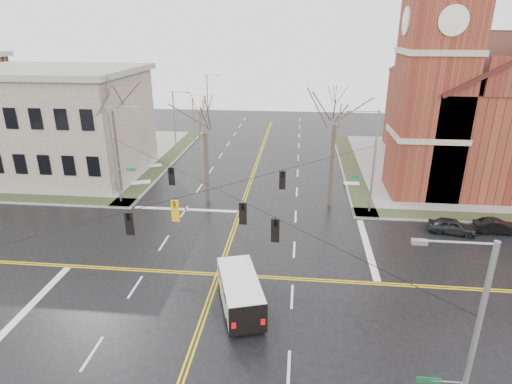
# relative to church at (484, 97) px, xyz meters

# --- Properties ---
(ground) EXTENTS (120.00, 120.00, 0.00)m
(ground) POSITION_rel_church_xyz_m (-24.76, -24.78, -8.43)
(ground) COLOR black
(ground) RESTS_ON ground
(sidewalks) EXTENTS (80.00, 80.00, 0.17)m
(sidewalks) POSITION_rel_church_xyz_m (-24.76, -24.78, -8.36)
(sidewalks) COLOR gray
(sidewalks) RESTS_ON ground
(road_markings) EXTENTS (100.00, 100.00, 0.01)m
(road_markings) POSITION_rel_church_xyz_m (-24.76, -24.78, -8.43)
(road_markings) COLOR gold
(road_markings) RESTS_ON ground
(church) EXTENTS (24.28, 27.48, 27.50)m
(church) POSITION_rel_church_xyz_m (0.00, 0.00, 0.00)
(church) COLOR maroon
(church) RESTS_ON ground
(civic_building_a) EXTENTS (18.00, 14.00, 11.00)m
(civic_building_a) POSITION_rel_church_xyz_m (-46.76, -4.78, -2.93)
(civic_building_a) COLOR gray
(civic_building_a) RESTS_ON ground
(signal_pole_ne) EXTENTS (2.75, 0.22, 9.00)m
(signal_pole_ne) POSITION_rel_church_xyz_m (-13.44, -13.28, -3.48)
(signal_pole_ne) COLOR gray
(signal_pole_ne) RESTS_ON ground
(signal_pole_nw) EXTENTS (2.75, 0.22, 9.00)m
(signal_pole_nw) POSITION_rel_church_xyz_m (-36.09, -13.28, -3.48)
(signal_pole_nw) COLOR gray
(signal_pole_nw) RESTS_ON ground
(signal_pole_se) EXTENTS (2.75, 0.22, 9.00)m
(signal_pole_se) POSITION_rel_church_xyz_m (-13.44, -36.28, -3.48)
(signal_pole_se) COLOR gray
(signal_pole_se) RESTS_ON ground
(span_wires) EXTENTS (23.02, 23.02, 0.03)m
(span_wires) POSITION_rel_church_xyz_m (-24.76, -24.78, -2.23)
(span_wires) COLOR black
(span_wires) RESTS_ON ground
(traffic_signals) EXTENTS (8.21, 8.26, 1.30)m
(traffic_signals) POSITION_rel_church_xyz_m (-24.76, -25.45, -2.98)
(traffic_signals) COLOR black
(traffic_signals) RESTS_ON ground
(streetlight_north_a) EXTENTS (2.30, 0.20, 8.00)m
(streetlight_north_a) POSITION_rel_church_xyz_m (-35.42, 3.22, -3.97)
(streetlight_north_a) COLOR gray
(streetlight_north_a) RESTS_ON ground
(streetlight_north_b) EXTENTS (2.30, 0.20, 8.00)m
(streetlight_north_b) POSITION_rel_church_xyz_m (-35.42, 23.22, -3.97)
(streetlight_north_b) COLOR gray
(streetlight_north_b) RESTS_ON ground
(cargo_van) EXTENTS (3.58, 5.73, 2.04)m
(cargo_van) POSITION_rel_church_xyz_m (-22.83, -28.10, -7.22)
(cargo_van) COLOR white
(cargo_van) RESTS_ON ground
(parked_car_a) EXTENTS (3.82, 2.08, 1.23)m
(parked_car_a) POSITION_rel_church_xyz_m (-7.27, -16.73, -7.82)
(parked_car_a) COLOR black
(parked_car_a) RESTS_ON ground
(parked_car_b) EXTENTS (3.46, 1.23, 1.14)m
(parked_car_b) POSITION_rel_church_xyz_m (-3.67, -16.27, -7.87)
(parked_car_b) COLOR black
(parked_car_b) RESTS_ON ground
(tree_nw_far) EXTENTS (4.00, 4.00, 11.88)m
(tree_nw_far) POSITION_rel_church_xyz_m (-37.31, -10.70, 0.16)
(tree_nw_far) COLOR #3C3226
(tree_nw_far) RESTS_ON ground
(tree_nw_near) EXTENTS (4.00, 4.00, 9.69)m
(tree_nw_near) POSITION_rel_church_xyz_m (-28.17, -11.99, -1.40)
(tree_nw_near) COLOR #3C3226
(tree_nw_near) RESTS_ON ground
(tree_ne) EXTENTS (4.00, 4.00, 11.14)m
(tree_ne) POSITION_rel_church_xyz_m (-16.69, -11.93, -0.37)
(tree_ne) COLOR #3C3226
(tree_ne) RESTS_ON ground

